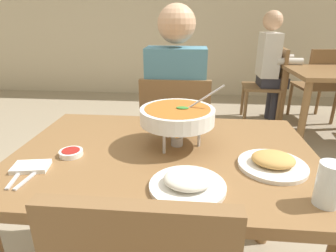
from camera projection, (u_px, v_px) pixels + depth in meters
The scene contains 14 objects.
dining_table_main at pixel (165, 176), 1.16m from camera, with size 1.19×0.82×0.74m.
chair_diner_main at pixel (175, 135), 1.85m from camera, with size 0.44×0.44×0.90m.
diner_main at pixel (176, 99), 1.79m from camera, with size 0.40×0.45×1.31m.
curry_bowl at pixel (177, 116), 1.12m from camera, with size 0.33×0.30×0.26m.
rice_plate at pixel (188, 183), 0.87m from camera, with size 0.24×0.24×0.06m.
appetizer_plate at pixel (273, 162), 0.99m from camera, with size 0.24×0.24×0.06m.
sauce_dish at pixel (71, 153), 1.08m from camera, with size 0.09×0.09×0.02m.
napkin_folded at pixel (31, 167), 0.99m from camera, with size 0.12×0.08×0.02m, color white.
fork_utensil at pixel (18, 175), 0.94m from camera, with size 0.01×0.17×0.01m, color silver.
spoon_utensil at pixel (32, 176), 0.94m from camera, with size 0.01×0.17×0.01m, color silver.
drink_glass at pixel (329, 187), 0.78m from camera, with size 0.07×0.07×0.13m.
chair_bg_left at pixel (270, 81), 3.40m from camera, with size 0.47×0.47×0.90m.
chair_bg_right at pixel (319, 82), 3.38m from camera, with size 0.48×0.48×0.90m.
patron_bg_left at pixel (271, 61), 3.32m from camera, with size 0.45×0.40×1.31m.
Camera 1 is at (0.10, -1.00, 1.23)m, focal length 30.00 mm.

